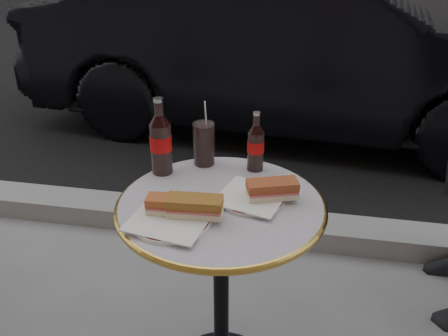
% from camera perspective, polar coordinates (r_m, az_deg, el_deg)
% --- Properties ---
extents(asphalt_road, '(40.00, 8.00, 0.00)m').
position_cam_1_polar(asphalt_road, '(6.41, 8.44, 13.74)').
color(asphalt_road, black).
rests_on(asphalt_road, ground).
extents(curb, '(40.00, 0.20, 0.12)m').
position_cam_1_polar(curb, '(2.59, 3.50, -6.59)').
color(curb, gray).
rests_on(curb, ground).
extents(bistro_table, '(0.62, 0.62, 0.73)m').
position_cam_1_polar(bistro_table, '(1.69, -0.32, -14.59)').
color(bistro_table, '#BAB2C4').
rests_on(bistro_table, ground).
extents(plate_left, '(0.28, 0.28, 0.01)m').
position_cam_1_polar(plate_left, '(1.38, -6.04, -5.96)').
color(plate_left, white).
rests_on(plate_left, bistro_table).
extents(plate_right, '(0.26, 0.26, 0.01)m').
position_cam_1_polar(plate_right, '(1.48, 3.19, -3.49)').
color(plate_right, silver).
rests_on(plate_right, bistro_table).
extents(sandwich_left_a, '(0.14, 0.07, 0.05)m').
position_cam_1_polar(sandwich_left_a, '(1.39, -6.10, -4.31)').
color(sandwich_left_a, '#B1582C').
rests_on(sandwich_left_a, plate_left).
extents(sandwich_left_b, '(0.16, 0.08, 0.05)m').
position_cam_1_polar(sandwich_left_b, '(1.37, -3.37, -4.52)').
color(sandwich_left_b, '#925D25').
rests_on(sandwich_left_b, plate_left).
extents(sandwich_right, '(0.16, 0.11, 0.05)m').
position_cam_1_polar(sandwich_right, '(1.46, 5.52, -2.55)').
color(sandwich_right, '#9D4828').
rests_on(sandwich_right, plate_right).
extents(cola_bottle_left, '(0.08, 0.08, 0.25)m').
position_cam_1_polar(cola_bottle_left, '(1.59, -7.28, 3.62)').
color(cola_bottle_left, black).
rests_on(cola_bottle_left, bistro_table).
extents(cola_bottle_right, '(0.07, 0.07, 0.20)m').
position_cam_1_polar(cola_bottle_right, '(1.61, 3.66, 3.06)').
color(cola_bottle_right, black).
rests_on(cola_bottle_right, bistro_table).
extents(cola_glass, '(0.08, 0.08, 0.15)m').
position_cam_1_polar(cola_glass, '(1.65, -2.30, 2.79)').
color(cola_glass, black).
rests_on(cola_glass, bistro_table).
extents(parked_car, '(1.68, 3.98, 1.28)m').
position_cam_1_polar(parked_car, '(3.73, 8.60, 13.90)').
color(parked_car, black).
rests_on(parked_car, ground).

